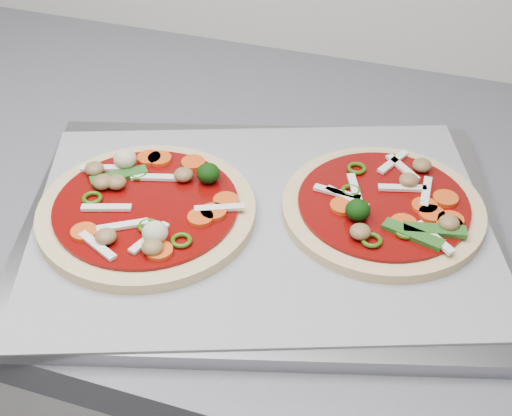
% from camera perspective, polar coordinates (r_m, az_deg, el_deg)
% --- Properties ---
extents(countertop, '(3.60, 0.60, 0.04)m').
position_cam_1_polar(countertop, '(0.77, 19.20, -2.57)').
color(countertop, slate).
rests_on(countertop, base_cabinet).
extents(baking_tray, '(0.54, 0.46, 0.02)m').
position_cam_1_polar(baking_tray, '(0.71, 0.41, -1.46)').
color(baking_tray, gray).
rests_on(baking_tray, countertop).
extents(parchment, '(0.53, 0.46, 0.00)m').
position_cam_1_polar(parchment, '(0.70, 0.41, -0.93)').
color(parchment, '#99999F').
rests_on(parchment, baking_tray).
extents(pizza_left, '(0.24, 0.24, 0.04)m').
position_cam_1_polar(pizza_left, '(0.70, -8.72, -0.03)').
color(pizza_left, tan).
rests_on(pizza_left, parchment).
extents(pizza_right, '(0.21, 0.21, 0.03)m').
position_cam_1_polar(pizza_right, '(0.71, 10.27, 0.04)').
color(pizza_right, tan).
rests_on(pizza_right, parchment).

